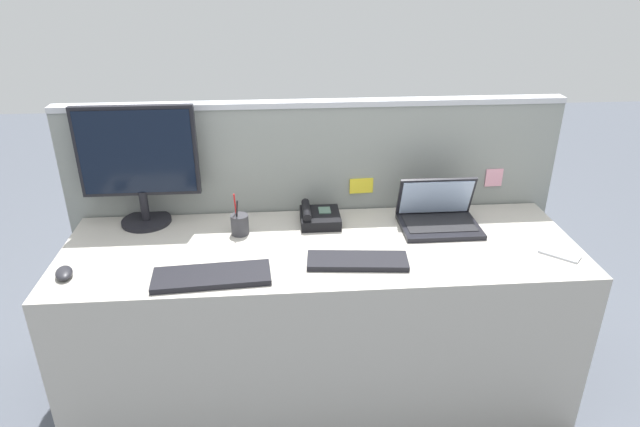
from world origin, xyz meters
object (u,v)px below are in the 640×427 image
Objects in this scene: desk_phone at (318,217)px; pen_cup at (240,224)px; keyboard_spare at (357,261)px; computer_mouse_right_hand at (64,273)px; desktop_monitor at (138,159)px; keyboard_main at (212,276)px; cell_phone_silver_slab at (560,254)px; laptop at (438,215)px.

pen_cup reaches higher than desk_phone.
computer_mouse_right_hand is (-1.08, -0.01, 0.01)m from keyboard_spare.
desktop_monitor is 0.50m from pen_cup.
keyboard_spare is (0.54, 0.07, 0.00)m from keyboard_main.
keyboard_main is 1.34m from cell_phone_silver_slab.
keyboard_spare is 1.08m from computer_mouse_right_hand.
pen_cup reaches higher than keyboard_main.
keyboard_main is 4.25× the size of computer_mouse_right_hand.
computer_mouse_right_hand is 0.69m from pen_cup.
keyboard_spare is at bearing -26.21° from desktop_monitor.
computer_mouse_right_hand is 0.56× the size of pen_cup.
computer_mouse_right_hand reaches higher than keyboard_main.
computer_mouse_right_hand is (-1.47, -0.31, -0.03)m from laptop.
keyboard_spare is at bearing -71.37° from desk_phone.
desktop_monitor is 1.01m from keyboard_spare.
desktop_monitor is 1.75m from cell_phone_silver_slab.
keyboard_main is at bearing -134.51° from desk_phone.
cell_phone_silver_slab is (0.41, -0.30, -0.04)m from laptop.
desktop_monitor is at bearing 47.46° from computer_mouse_right_hand.
laptop reaches higher than keyboard_spare.
pen_cup reaches higher than cell_phone_silver_slab.
cell_phone_silver_slab is at bearing 5.44° from keyboard_spare.
desk_phone is 0.44× the size of keyboard_main.
laptop is 1.77× the size of desk_phone.
keyboard_main is 2.40× the size of pen_cup.
laptop is 2.21× the size of cell_phone_silver_slab.
desktop_monitor reaches higher than computer_mouse_right_hand.
computer_mouse_right_hand is at bearing -174.14° from keyboard_spare.
desktop_monitor is 3.46× the size of cell_phone_silver_slab.
desk_phone is 1.03m from computer_mouse_right_hand.
desktop_monitor is 1.29m from laptop.
pen_cup is (-0.85, -0.02, -0.00)m from laptop.
desktop_monitor reaches higher than desk_phone.
keyboard_main is at bearing -167.57° from keyboard_spare.
desktop_monitor is at bearing 159.10° from keyboard_spare.
computer_mouse_right_hand is 1.88m from cell_phone_silver_slab.
desk_phone reaches higher than keyboard_main.
laptop is 0.85m from pen_cup.
pen_cup is 1.29m from cell_phone_silver_slab.
desk_phone reaches higher than computer_mouse_right_hand.
cell_phone_silver_slab is (0.80, 0.00, -0.01)m from keyboard_spare.
cell_phone_silver_slab is at bearing -1.01° from keyboard_main.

